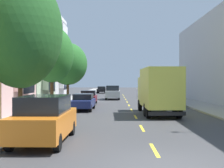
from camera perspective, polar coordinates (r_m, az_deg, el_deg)
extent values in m
plane|color=#38383A|center=(38.91, 2.76, -3.18)|extent=(160.00, 160.00, 0.00)
cube|color=gray|center=(37.31, -8.11, -3.24)|extent=(3.20, 120.00, 0.14)
cube|color=gray|center=(37.85, 13.69, -3.19)|extent=(3.20, 120.00, 0.14)
cube|color=yellow|center=(11.18, 8.20, -12.51)|extent=(0.14, 2.20, 0.01)
cube|color=yellow|center=(16.06, 5.83, -8.50)|extent=(0.14, 2.20, 0.01)
cube|color=yellow|center=(21.00, 4.59, -6.36)|extent=(0.14, 2.20, 0.01)
cube|color=yellow|center=(25.96, 3.82, -5.03)|extent=(0.14, 2.20, 0.01)
cube|color=yellow|center=(30.93, 3.31, -4.13)|extent=(0.14, 2.20, 0.01)
cube|color=yellow|center=(35.91, 2.94, -3.48)|extent=(0.14, 2.20, 0.01)
cube|color=yellow|center=(40.90, 2.65, -2.99)|extent=(0.14, 2.20, 0.01)
cube|color=yellow|center=(45.89, 2.43, -2.61)|extent=(0.14, 2.20, 0.01)
cube|color=yellow|center=(50.88, 2.26, -2.30)|extent=(0.14, 2.20, 0.01)
cube|color=yellow|center=(55.87, 2.11, -2.04)|extent=(0.14, 2.20, 0.01)
cube|color=#FECACA|center=(24.12, -16.45, 9.79)|extent=(0.55, 3.70, 9.26)
cube|color=#1E232D|center=(23.73, -15.75, -0.42)|extent=(0.04, 2.81, 1.10)
cube|color=#1E232D|center=(23.94, -15.77, 8.14)|extent=(0.04, 2.81, 1.10)
cube|color=beige|center=(33.20, -12.94, 15.56)|extent=(0.60, 8.21, 0.44)
cube|color=beige|center=(32.13, -12.01, 6.55)|extent=(0.55, 3.70, 8.51)
cube|color=#1E232D|center=(31.89, -11.48, -0.48)|extent=(0.04, 2.81, 1.10)
cube|color=#1E232D|center=(32.00, -11.49, 5.40)|extent=(0.04, 2.81, 1.10)
cube|color=#1E232D|center=(32.44, -11.50, 11.17)|extent=(0.04, 2.81, 1.10)
cube|color=#A8A8AD|center=(41.79, -17.65, 4.49)|extent=(11.63, 8.21, 10.85)
cube|color=silver|center=(41.19, -10.13, 12.50)|extent=(0.60, 8.21, 0.44)
cube|color=silver|center=(40.34, -9.38, 5.27)|extent=(0.55, 3.70, 8.46)
cube|color=#1E232D|center=(40.16, -8.96, -0.28)|extent=(0.04, 2.81, 1.10)
cube|color=#1E232D|center=(40.24, -8.96, 4.36)|extent=(0.04, 2.81, 1.10)
cube|color=#1E232D|center=(40.59, -8.97, 8.94)|extent=(0.04, 2.81, 1.10)
cylinder|color=#47331E|center=(16.11, -17.33, -3.05)|extent=(0.24, 0.24, 2.77)
ellipsoid|color=#1E4C1E|center=(16.29, -17.37, 9.85)|extent=(4.39, 4.39, 6.03)
cylinder|color=#47331E|center=(23.53, -11.54, -1.82)|extent=(0.27, 0.27, 2.84)
ellipsoid|color=#235B23|center=(23.60, -11.56, 5.63)|extent=(3.41, 3.41, 4.39)
cylinder|color=#47331E|center=(31.08, -8.55, -1.52)|extent=(0.26, 0.26, 2.54)
ellipsoid|color=#235B23|center=(31.11, -8.56, 3.87)|extent=(4.07, 4.07, 4.40)
cube|color=#D8D84C|center=(21.66, 9.31, -0.67)|extent=(2.53, 5.16, 2.82)
cube|color=#D8D84C|center=(25.32, 7.83, -1.20)|extent=(2.35, 1.96, 2.20)
cube|color=black|center=(26.20, 7.54, -0.08)|extent=(2.02, 0.13, 0.97)
cube|color=black|center=(19.34, 10.59, -5.69)|extent=(2.40, 0.22, 0.24)
cylinder|color=black|center=(25.62, 10.16, -4.05)|extent=(0.30, 0.97, 0.96)
cylinder|color=black|center=(25.30, 5.43, -4.10)|extent=(0.30, 0.97, 0.96)
cylinder|color=black|center=(20.65, 12.87, -5.16)|extent=(0.30, 0.97, 0.96)
cylinder|color=black|center=(20.26, 7.01, -5.26)|extent=(0.30, 0.97, 0.96)
cylinder|color=black|center=(21.72, 12.18, -4.88)|extent=(0.30, 0.97, 0.96)
cylinder|color=black|center=(21.34, 6.61, -4.96)|extent=(0.30, 0.97, 0.96)
cube|color=#194C28|center=(48.76, 7.32, -1.57)|extent=(2.15, 5.35, 0.80)
cube|color=black|center=(49.89, 7.13, -0.72)|extent=(1.80, 1.64, 0.60)
cylinder|color=black|center=(50.69, 8.02, -1.94)|extent=(0.24, 0.67, 0.66)
cylinder|color=black|center=(50.44, 6.03, -1.95)|extent=(0.24, 0.67, 0.66)
cylinder|color=black|center=(47.13, 8.71, -2.13)|extent=(0.24, 0.67, 0.66)
cylinder|color=black|center=(46.87, 6.56, -2.15)|extent=(0.24, 0.67, 0.66)
cube|color=#7A9EC6|center=(39.54, 9.23, -2.20)|extent=(1.91, 4.73, 0.62)
cube|color=black|center=(39.14, 9.30, -1.37)|extent=(1.66, 2.85, 0.55)
cylinder|color=black|center=(41.25, 10.04, -2.52)|extent=(0.23, 0.66, 0.66)
cylinder|color=black|center=(41.05, 7.83, -2.53)|extent=(0.23, 0.66, 0.66)
cylinder|color=black|center=(38.09, 10.74, -2.77)|extent=(0.23, 0.66, 0.66)
cylinder|color=black|center=(37.87, 8.34, -2.79)|extent=(0.23, 0.66, 0.66)
cube|color=orange|center=(12.60, -12.89, -7.44)|extent=(1.99, 4.82, 0.90)
cube|color=black|center=(12.51, -12.89, -3.81)|extent=(1.74, 2.80, 0.70)
cylinder|color=black|center=(11.39, -19.21, -10.61)|extent=(0.23, 0.66, 0.66)
cylinder|color=black|center=(10.92, -10.51, -11.08)|extent=(0.23, 0.66, 0.66)
cylinder|color=black|center=(14.45, -14.66, -8.22)|extent=(0.23, 0.66, 0.66)
cylinder|color=black|center=(14.08, -7.79, -8.44)|extent=(0.23, 0.66, 0.66)
cube|color=#195B60|center=(31.31, 11.10, -2.92)|extent=(1.85, 4.05, 0.62)
cube|color=black|center=(30.81, 11.29, -1.89)|extent=(1.58, 1.72, 0.55)
cylinder|color=black|center=(32.82, 11.90, -3.31)|extent=(0.24, 0.67, 0.66)
cylinder|color=black|center=(32.51, 9.29, -3.34)|extent=(0.24, 0.67, 0.66)
cylinder|color=black|center=(30.18, 13.06, -3.64)|extent=(0.24, 0.67, 0.66)
cylinder|color=black|center=(29.85, 10.22, -3.69)|extent=(0.24, 0.67, 0.66)
cube|color=navy|center=(25.72, -5.62, -3.69)|extent=(1.87, 4.53, 0.60)
cube|color=black|center=(25.91, -5.56, -2.44)|extent=(1.62, 2.18, 0.50)
cylinder|color=black|center=(24.35, -7.93, -4.64)|extent=(0.23, 0.66, 0.66)
cylinder|color=black|center=(24.14, -4.21, -4.68)|extent=(0.23, 0.66, 0.66)
cylinder|color=black|center=(27.36, -6.87, -4.07)|extent=(0.23, 0.66, 0.66)
cylinder|color=black|center=(27.17, -3.56, -4.09)|extent=(0.23, 0.66, 0.66)
cube|color=black|center=(62.16, -2.00, -1.20)|extent=(1.93, 4.55, 0.60)
cube|color=black|center=(62.37, -1.99, -0.69)|extent=(1.64, 2.20, 0.50)
cylinder|color=black|center=(60.71, -2.85, -1.53)|extent=(0.24, 0.67, 0.66)
cylinder|color=black|center=(60.59, -1.37, -1.53)|extent=(0.24, 0.67, 0.66)
cylinder|color=black|center=(63.75, -2.61, -1.43)|extent=(0.24, 0.67, 0.66)
cylinder|color=black|center=(63.64, -1.19, -1.43)|extent=(0.24, 0.67, 0.66)
cube|color=maroon|center=(32.25, -4.64, -2.81)|extent=(1.75, 4.00, 0.62)
cube|color=black|center=(32.70, -4.56, -1.74)|extent=(1.54, 1.68, 0.55)
cylinder|color=black|center=(31.00, -6.28, -3.52)|extent=(0.22, 0.66, 0.66)
cylinder|color=black|center=(30.85, -3.47, -3.54)|extent=(0.22, 0.66, 0.66)
cylinder|color=black|center=(33.70, -5.71, -3.20)|extent=(0.22, 0.66, 0.66)
cylinder|color=black|center=(33.56, -3.13, -3.21)|extent=(0.22, 0.66, 0.66)
cube|color=#B2B5BA|center=(40.88, 0.13, -1.90)|extent=(1.95, 4.80, 0.90)
cube|color=black|center=(40.85, 0.13, -0.78)|extent=(1.72, 2.78, 0.70)
cylinder|color=black|center=(39.29, -1.15, -2.66)|extent=(0.22, 0.66, 0.66)
cylinder|color=black|center=(39.27, 1.37, -2.66)|extent=(0.22, 0.66, 0.66)
cylinder|color=black|center=(42.55, -1.02, -2.41)|extent=(0.22, 0.66, 0.66)
cylinder|color=black|center=(42.53, 1.31, -2.42)|extent=(0.22, 0.66, 0.66)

